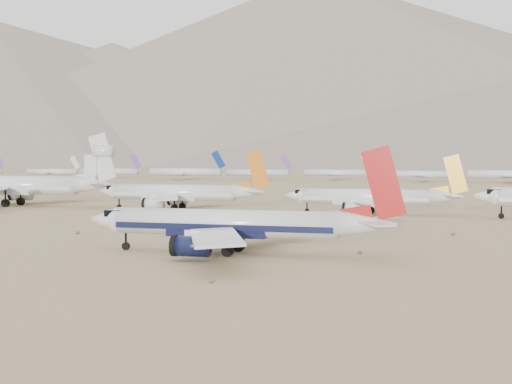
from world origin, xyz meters
The scene contains 8 objects.
ground centered at (0.00, 0.00, 0.00)m, with size 7000.00×7000.00×0.00m, color #816B4B.
main_airliner centered at (6.73, -3.93, 4.49)m, with size 46.32×45.24×16.34m.
row2_gold_tail centered at (18.75, 73.75, 4.24)m, with size 42.60×41.67×15.17m.
row2_orange_tail centered at (-32.68, 73.50, 4.62)m, with size 46.11×45.11×16.45m.
row2_white_trijet centered at (-84.03, 75.35, 6.15)m, with size 59.95×58.59×21.24m.
distant_storage_row centered at (-19.15, 298.90, 4.44)m, with size 524.53×61.40×15.26m.
mountain_range centered at (70.18, 1648.01, 190.32)m, with size 7354.00×3024.00×470.00m.
desert_scrub centered at (-0.90, -28.50, 0.29)m, with size 261.14×121.67×0.63m.
Camera 1 is at (37.50, -105.85, 14.96)m, focal length 50.00 mm.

